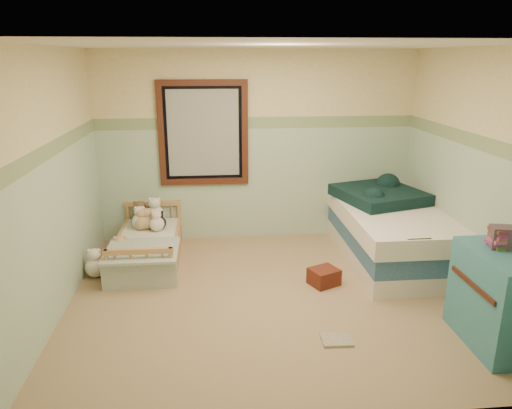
{
  "coord_description": "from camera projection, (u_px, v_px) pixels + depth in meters",
  "views": [
    {
      "loc": [
        -0.6,
        -4.48,
        2.4
      ],
      "look_at": [
        -0.15,
        0.35,
        0.9
      ],
      "focal_mm": 33.69,
      "sensor_mm": 36.0,
      "label": 1
    }
  ],
  "objects": [
    {
      "name": "floor",
      "position": [
        273.0,
        297.0,
        5.03
      ],
      "size": [
        4.2,
        3.6,
        0.02
      ],
      "primitive_type": "cube",
      "color": "#886A4E",
      "rests_on": "ground"
    },
    {
      "name": "ceiling",
      "position": [
        276.0,
        44.0,
        4.28
      ],
      "size": [
        4.2,
        3.6,
        0.02
      ],
      "primitive_type": "cube",
      "color": "silver",
      "rests_on": "wall_back"
    },
    {
      "name": "wall_back",
      "position": [
        257.0,
        147.0,
        6.37
      ],
      "size": [
        4.2,
        0.04,
        2.5
      ],
      "primitive_type": "cube",
      "color": "#D0BE83",
      "rests_on": "floor"
    },
    {
      "name": "wall_front",
      "position": [
        312.0,
        253.0,
        2.94
      ],
      "size": [
        4.2,
        0.04,
        2.5
      ],
      "primitive_type": "cube",
      "color": "#D0BE83",
      "rests_on": "floor"
    },
    {
      "name": "wall_left",
      "position": [
        51.0,
        186.0,
        4.47
      ],
      "size": [
        0.04,
        3.6,
        2.5
      ],
      "primitive_type": "cube",
      "color": "#D0BE83",
      "rests_on": "floor"
    },
    {
      "name": "wall_right",
      "position": [
        480.0,
        176.0,
        4.84
      ],
      "size": [
        0.04,
        3.6,
        2.5
      ],
      "primitive_type": "cube",
      "color": "#D0BE83",
      "rests_on": "floor"
    },
    {
      "name": "wainscot_mint",
      "position": [
        257.0,
        184.0,
        6.5
      ],
      "size": [
        4.2,
        0.01,
        1.5
      ],
      "primitive_type": "cube",
      "color": "#9DBCA2",
      "rests_on": "floor"
    },
    {
      "name": "border_strip",
      "position": [
        257.0,
        123.0,
        6.26
      ],
      "size": [
        4.2,
        0.01,
        0.15
      ],
      "primitive_type": "cube",
      "color": "#37653E",
      "rests_on": "wall_back"
    },
    {
      "name": "window_frame",
      "position": [
        203.0,
        133.0,
        6.21
      ],
      "size": [
        1.16,
        0.06,
        1.36
      ],
      "primitive_type": "cube",
      "color": "#3D1B11",
      "rests_on": "wall_back"
    },
    {
      "name": "window_blinds",
      "position": [
        203.0,
        133.0,
        6.22
      ],
      "size": [
        0.92,
        0.01,
        1.12
      ],
      "primitive_type": "cube",
      "color": "#B8B8B2",
      "rests_on": "window_frame"
    },
    {
      "name": "toddler_bed_frame",
      "position": [
        148.0,
        254.0,
        5.87
      ],
      "size": [
        0.74,
        1.48,
        0.19
      ],
      "primitive_type": "cube",
      "color": "#B58A4A",
      "rests_on": "floor"
    },
    {
      "name": "toddler_mattress",
      "position": [
        147.0,
        242.0,
        5.83
      ],
      "size": [
        0.68,
        1.42,
        0.12
      ],
      "primitive_type": "cube",
      "color": "silver",
      "rests_on": "toddler_bed_frame"
    },
    {
      "name": "patchwork_quilt",
      "position": [
        142.0,
        251.0,
        5.37
      ],
      "size": [
        0.8,
        0.74,
        0.03
      ],
      "primitive_type": "cube",
      "color": "#76A2D6",
      "rests_on": "toddler_mattress"
    },
    {
      "name": "plush_bed_brown",
      "position": [
        140.0,
        216.0,
        6.24
      ],
      "size": [
        0.21,
        0.21,
        0.21
      ],
      "primitive_type": "sphere",
      "color": "brown",
      "rests_on": "toddler_mattress"
    },
    {
      "name": "plush_bed_white",
      "position": [
        155.0,
        215.0,
        6.25
      ],
      "size": [
        0.24,
        0.24,
        0.24
      ],
      "primitive_type": "sphere",
      "color": "white",
      "rests_on": "toddler_mattress"
    },
    {
      "name": "plush_bed_tan",
      "position": [
        141.0,
        222.0,
        6.04
      ],
      "size": [
        0.19,
        0.19,
        0.19
      ],
      "primitive_type": "sphere",
      "color": "tan",
      "rests_on": "toddler_mattress"
    },
    {
      "name": "plush_bed_dark",
      "position": [
        160.0,
        223.0,
        6.06
      ],
      "size": [
        0.16,
        0.16,
        0.16
      ],
      "primitive_type": "sphere",
      "color": "black",
      "rests_on": "toddler_mattress"
    },
    {
      "name": "plush_floor_cream",
      "position": [
        95.0,
        267.0,
        5.45
      ],
      "size": [
        0.23,
        0.23,
        0.23
      ],
      "primitive_type": "sphere",
      "color": "white",
      "rests_on": "floor"
    },
    {
      "name": "plush_floor_tan",
      "position": [
        122.0,
        256.0,
        5.72
      ],
      "size": [
        0.26,
        0.26,
        0.26
      ],
      "primitive_type": "sphere",
      "color": "tan",
      "rests_on": "floor"
    },
    {
      "name": "twin_bed_frame",
      "position": [
        387.0,
        249.0,
        5.97
      ],
      "size": [
        1.09,
        2.17,
        0.22
      ],
      "primitive_type": "cube",
      "color": "white",
      "rests_on": "floor"
    },
    {
      "name": "twin_boxspring",
      "position": [
        389.0,
        232.0,
        5.91
      ],
      "size": [
        1.09,
        2.17,
        0.22
      ],
      "primitive_type": "cube",
      "color": "navy",
      "rests_on": "twin_bed_frame"
    },
    {
      "name": "twin_mattress",
      "position": [
        390.0,
        215.0,
        5.84
      ],
      "size": [
        1.13,
        2.21,
        0.22
      ],
      "primitive_type": "cube",
      "color": "white",
      "rests_on": "twin_boxspring"
    },
    {
      "name": "teal_blanket",
      "position": [
        379.0,
        195.0,
        6.07
      ],
      "size": [
        1.16,
        1.2,
        0.14
      ],
      "primitive_type": "cube",
      "rotation": [
        0.0,
        0.0,
        0.29
      ],
      "color": "black",
      "rests_on": "twin_mattress"
    },
    {
      "name": "dresser",
      "position": [
        501.0,
        299.0,
        4.09
      ],
      "size": [
        0.53,
        0.85,
        0.85
      ],
      "primitive_type": "cube",
      "color": "teal",
      "rests_on": "floor"
    },
    {
      "name": "book_stack",
      "position": [
        502.0,
        237.0,
        4.05
      ],
      "size": [
        0.22,
        0.19,
        0.19
      ],
      "primitive_type": "cube",
      "rotation": [
        0.0,
        0.0,
        -0.22
      ],
      "color": "brown",
      "rests_on": "dresser"
    },
    {
      "name": "red_pillow",
      "position": [
        324.0,
        277.0,
        5.26
      ],
      "size": [
        0.37,
        0.35,
        0.18
      ],
      "primitive_type": "cube",
      "rotation": [
        0.0,
        0.0,
        0.43
      ],
      "color": "maroon",
      "rests_on": "floor"
    },
    {
      "name": "floor_book",
      "position": [
        337.0,
        340.0,
        4.23
      ],
      "size": [
        0.27,
        0.21,
        0.02
      ],
      "primitive_type": "cube",
      "rotation": [
        0.0,
        0.0,
        -0.04
      ],
      "color": "gold",
      "rests_on": "floor"
    },
    {
      "name": "extra_plush_0",
      "position": [
        141.0,
        217.0,
        6.22
      ],
      "size": [
        0.21,
        0.21,
        0.21
      ],
      "primitive_type": "sphere",
      "color": "brown",
      "rests_on": "toddler_mattress"
    },
    {
      "name": "extra_plush_1",
      "position": [
        142.0,
        218.0,
        6.22
      ],
      "size": [
        0.19,
        0.19,
        0.19
      ],
      "primitive_type": "sphere",
      "color": "black",
      "rests_on": "toddler_mattress"
    },
    {
      "name": "extra_plush_2",
      "position": [
        157.0,
        224.0,
        5.99
      ],
      "size": [
        0.18,
        0.18,
        0.18
      ],
      "primitive_type": "sphere",
      "color": "white",
      "rests_on": "toddler_mattress"
    },
    {
      "name": "extra_plush_3",
      "position": [
        147.0,
        222.0,
        6.07
      ],
      "size": [
        0.18,
        0.18,
        0.18
      ],
      "primitive_type": "sphere",
      "color": "tan",
      "rests_on": "toddler_mattress"
    },
    {
      "name": "extra_plush_4",
      "position": [
        140.0,
        221.0,
        6.06
      ],
      "size": [
        0.2,
        0.2,
        0.2
      ],
      "primitive_type": "sphere",
      "color": "white",
      "rests_on": "toddler_mattress"
    }
  ]
}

